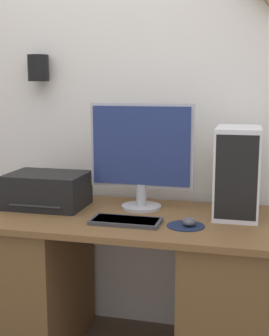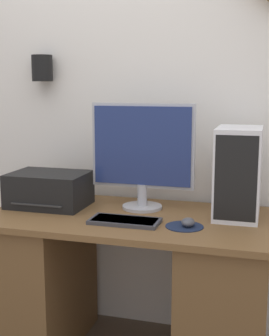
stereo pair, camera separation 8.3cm
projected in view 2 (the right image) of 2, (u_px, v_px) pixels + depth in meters
The scene contains 8 objects.
wall_back at pixel (150, 92), 2.58m from camera, with size 6.40×0.17×2.70m.
desk at pixel (128, 286), 2.36m from camera, with size 1.37×0.71×0.76m.
monitor at pixel (142, 151), 2.37m from camera, with size 0.53×0.20×0.54m.
keyboard at pixel (125, 221), 2.16m from camera, with size 0.32×0.15×0.02m.
mousepad at pixel (184, 226), 2.10m from camera, with size 0.17×0.17×0.00m.
mouse at pixel (188, 222), 2.09m from camera, with size 0.06×0.08×0.04m.
computer_tower at pixel (238, 173), 2.23m from camera, with size 0.21×0.32×0.43m.
printer at pixel (49, 189), 2.46m from camera, with size 0.40×0.30×0.18m.
Camera 2 is at (0.65, -1.77, 1.39)m, focal length 50.00 mm.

